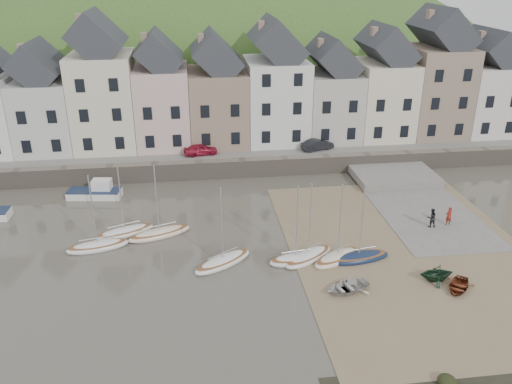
{
  "coord_description": "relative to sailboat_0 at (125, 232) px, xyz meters",
  "views": [
    {
      "loc": [
        -5.07,
        -32.84,
        20.3
      ],
      "look_at": [
        0.0,
        6.0,
        3.0
      ],
      "focal_mm": 36.9,
      "sensor_mm": 36.0,
      "label": 1
    }
  ],
  "objects": [
    {
      "name": "sailboat_2",
      "position": [
        2.78,
        -0.58,
        -0.0
      ],
      "size": [
        5.34,
        3.24,
        6.32
      ],
      "color": "beige",
      "rests_on": "ground"
    },
    {
      "name": "slipway",
      "position": [
        25.72,
        2.39,
        -0.2
      ],
      "size": [
        8.0,
        18.0,
        0.12
      ],
      "primitive_type": "cube",
      "color": "slate",
      "rests_on": "ground"
    },
    {
      "name": "person_dark",
      "position": [
        24.97,
        -2.02,
        0.67
      ],
      "size": [
        0.8,
        0.62,
        1.63
      ],
      "primitive_type": "imported",
      "rotation": [
        0.0,
        0.0,
        3.13
      ],
      "color": "black",
      "rests_on": "slipway"
    },
    {
      "name": "rowboat_red",
      "position": [
        22.93,
        -10.83,
        0.07
      ],
      "size": [
        3.06,
        3.18,
        0.54
      ],
      "primitive_type": "imported",
      "rotation": [
        0.0,
        0.0,
        -0.67
      ],
      "color": "maroon",
      "rests_on": "beach"
    },
    {
      "name": "quay_land",
      "position": [
        10.72,
        26.39,
        0.49
      ],
      "size": [
        90.0,
        30.0,
        1.5
      ],
      "primitive_type": "cube",
      "color": "#375923",
      "rests_on": "ground"
    },
    {
      "name": "ground",
      "position": [
        10.72,
        -5.61,
        -0.26
      ],
      "size": [
        160.0,
        160.0,
        0.0
      ],
      "primitive_type": "plane",
      "color": "#4A463A",
      "rests_on": "ground"
    },
    {
      "name": "sailboat_6",
      "position": [
        12.84,
        -5.92,
        0.0
      ],
      "size": [
        4.19,
        2.07,
        6.32
      ],
      "color": "white",
      "rests_on": "ground"
    },
    {
      "name": "sailboat_5",
      "position": [
        17.49,
        -6.25,
        -0.0
      ],
      "size": [
        4.97,
        2.23,
        6.32
      ],
      "color": "#142340",
      "rests_on": "ground"
    },
    {
      "name": "rowboat_green",
      "position": [
        21.92,
        -9.61,
        0.41
      ],
      "size": [
        2.37,
        2.05,
        1.23
      ],
      "primitive_type": "imported",
      "rotation": [
        0.0,
        0.0,
        -1.58
      ],
      "color": "#173421",
      "rests_on": "beach"
    },
    {
      "name": "sailboat_3",
      "position": [
        7.52,
        -5.54,
        -0.0
      ],
      "size": [
        4.92,
        3.97,
        6.32
      ],
      "color": "white",
      "rests_on": "ground"
    },
    {
      "name": "person_red",
      "position": [
        26.55,
        -1.85,
        0.65
      ],
      "size": [
        0.65,
        0.5,
        1.58
      ],
      "primitive_type": "imported",
      "rotation": [
        0.0,
        0.0,
        3.37
      ],
      "color": "maroon",
      "rests_on": "slipway"
    },
    {
      "name": "sailboat_7",
      "position": [
        15.93,
        -6.06,
        0.0
      ],
      "size": [
        4.53,
        3.51,
        6.32
      ],
      "color": "beige",
      "rests_on": "ground"
    },
    {
      "name": "quay_street",
      "position": [
        10.72,
        14.89,
        1.29
      ],
      "size": [
        70.0,
        7.0,
        0.1
      ],
      "primitive_type": "cube",
      "color": "slate",
      "rests_on": "quay_land"
    },
    {
      "name": "car_right",
      "position": [
        19.15,
        13.89,
        1.92
      ],
      "size": [
        3.76,
        2.29,
        1.17
      ],
      "primitive_type": "imported",
      "rotation": [
        0.0,
        0.0,
        1.89
      ],
      "color": "black",
      "rests_on": "quay_street"
    },
    {
      "name": "seawall",
      "position": [
        10.72,
        11.39,
        0.64
      ],
      "size": [
        70.0,
        1.2,
        1.8
      ],
      "primitive_type": "cube",
      "color": "slate",
      "rests_on": "ground"
    },
    {
      "name": "beach",
      "position": [
        21.72,
        -5.61,
        -0.23
      ],
      "size": [
        18.0,
        26.0,
        0.06
      ],
      "primitive_type": "cube",
      "color": "#7E674C",
      "rests_on": "ground"
    },
    {
      "name": "townhouse_terrace",
      "position": [
        12.48,
        18.39,
        7.06
      ],
      "size": [
        61.05,
        8.0,
        13.93
      ],
      "color": "silver",
      "rests_on": "quay_land"
    },
    {
      "name": "sailboat_0",
      "position": [
        0.0,
        0.0,
        0.0
      ],
      "size": [
        5.0,
        3.25,
        6.32
      ],
      "color": "white",
      "rests_on": "ground"
    },
    {
      "name": "motorboat_2",
      "position": [
        -3.3,
        7.85,
        0.32
      ],
      "size": [
        5.09,
        2.41,
        1.7
      ],
      "color": "white",
      "rests_on": "ground"
    },
    {
      "name": "sailboat_1",
      "position": [
        -1.84,
        -2.05,
        0.0
      ],
      "size": [
        4.91,
        2.53,
        6.32
      ],
      "color": "white",
      "rests_on": "ground"
    },
    {
      "name": "hillside",
      "position": [
        5.72,
        54.38,
        -18.25
      ],
      "size": [
        134.4,
        84.0,
        84.0
      ],
      "color": "#375923",
      "rests_on": "ground"
    },
    {
      "name": "rowboat_white",
      "position": [
        15.47,
        -10.03,
        0.12
      ],
      "size": [
        3.59,
        3.03,
        0.63
      ],
      "primitive_type": "imported",
      "rotation": [
        0.0,
        0.0,
        -1.26
      ],
      "color": "beige",
      "rests_on": "beach"
    },
    {
      "name": "sailboat_4",
      "position": [
        13.85,
        -5.66,
        0.0
      ],
      "size": [
        4.63,
        3.81,
        6.32
      ],
      "color": "white",
      "rests_on": "ground"
    },
    {
      "name": "car_left",
      "position": [
        6.63,
        13.89,
        1.93
      ],
      "size": [
        3.65,
        1.91,
        1.18
      ],
      "primitive_type": "imported",
      "rotation": [
        0.0,
        0.0,
        1.72
      ],
      "color": "maroon",
      "rests_on": "quay_street"
    }
  ]
}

